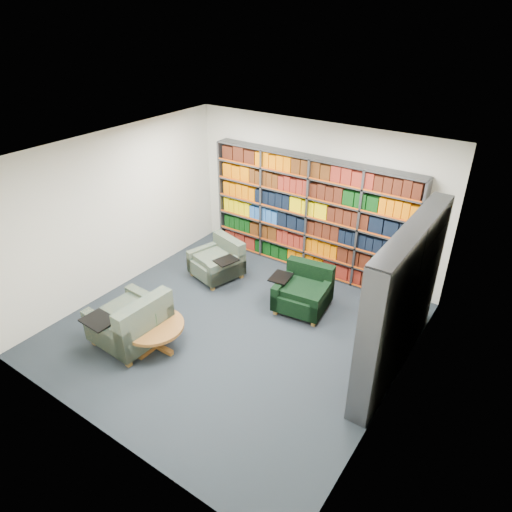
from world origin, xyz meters
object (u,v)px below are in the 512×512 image
Objects in this scene: chair_teal_front at (134,325)px; coffee_table at (154,329)px; chair_teal_left at (220,262)px; chair_green_right at (304,292)px.

chair_teal_front is 0.33m from coffee_table.
chair_teal_left is at bearing 94.33° from chair_teal_front.
chair_teal_left is at bearing 102.69° from coffee_table.
chair_green_right is 1.13× the size of coffee_table.
chair_teal_front is 1.27× the size of coffee_table.
coffee_table is (0.49, -2.18, 0.05)m from chair_teal_left.
chair_teal_front reaches higher than chair_teal_left.
chair_teal_left reaches higher than coffee_table.
chair_teal_front is at bearing -85.67° from chair_teal_left.
coffee_table is at bearing -77.31° from chair_teal_left.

